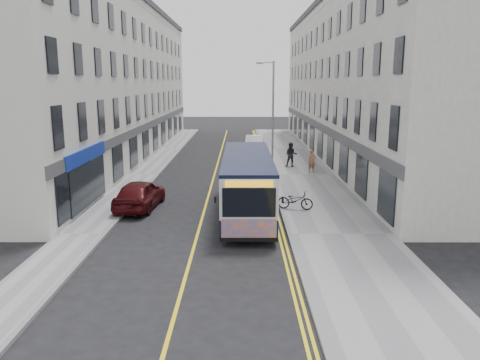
{
  "coord_description": "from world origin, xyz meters",
  "views": [
    {
      "loc": [
        1.89,
        -20.47,
        6.52
      ],
      "look_at": [
        1.85,
        2.98,
        1.6
      ],
      "focal_mm": 35.0,
      "sensor_mm": 36.0,
      "label": 1
    }
  ],
  "objects_px": {
    "streetlamp": "(272,112)",
    "bicycle": "(295,200)",
    "pedestrian_near": "(312,161)",
    "city_bus": "(247,182)",
    "pedestrian_far": "(291,155)",
    "car_maroon": "(140,194)",
    "car_white": "(255,144)"
  },
  "relations": [
    {
      "from": "city_bus",
      "to": "car_white",
      "type": "height_order",
      "value": "city_bus"
    },
    {
      "from": "bicycle",
      "to": "car_white",
      "type": "bearing_deg",
      "value": 17.89
    },
    {
      "from": "bicycle",
      "to": "pedestrian_far",
      "type": "height_order",
      "value": "pedestrian_far"
    },
    {
      "from": "pedestrian_near",
      "to": "car_maroon",
      "type": "distance_m",
      "value": 13.99
    },
    {
      "from": "pedestrian_near",
      "to": "pedestrian_far",
      "type": "xyz_separation_m",
      "value": [
        -1.23,
        2.39,
        0.11
      ]
    },
    {
      "from": "car_white",
      "to": "car_maroon",
      "type": "bearing_deg",
      "value": -104.09
    },
    {
      "from": "city_bus",
      "to": "bicycle",
      "type": "distance_m",
      "value": 2.7
    },
    {
      "from": "car_white",
      "to": "car_maroon",
      "type": "xyz_separation_m",
      "value": [
        -6.6,
        -20.11,
        -0.01
      ]
    },
    {
      "from": "city_bus",
      "to": "streetlamp",
      "type": "bearing_deg",
      "value": 80.46
    },
    {
      "from": "bicycle",
      "to": "pedestrian_near",
      "type": "relative_size",
      "value": 1.1
    },
    {
      "from": "bicycle",
      "to": "pedestrian_near",
      "type": "bearing_deg",
      "value": 0.66
    },
    {
      "from": "streetlamp",
      "to": "city_bus",
      "type": "bearing_deg",
      "value": -99.54
    },
    {
      "from": "pedestrian_far",
      "to": "car_maroon",
      "type": "distance_m",
      "value": 14.9
    },
    {
      "from": "streetlamp",
      "to": "car_white",
      "type": "xyz_separation_m",
      "value": [
        -0.97,
        9.44,
        -3.6
      ]
    },
    {
      "from": "streetlamp",
      "to": "pedestrian_near",
      "type": "height_order",
      "value": "streetlamp"
    },
    {
      "from": "pedestrian_far",
      "to": "streetlamp",
      "type": "bearing_deg",
      "value": -137.33
    },
    {
      "from": "car_white",
      "to": "car_maroon",
      "type": "relative_size",
      "value": 1.05
    },
    {
      "from": "city_bus",
      "to": "car_white",
      "type": "distance_m",
      "value": 21.12
    },
    {
      "from": "bicycle",
      "to": "car_white",
      "type": "xyz_separation_m",
      "value": [
        -1.48,
        20.72,
        0.19
      ]
    },
    {
      "from": "car_maroon",
      "to": "city_bus",
      "type": "bearing_deg",
      "value": 175.61
    },
    {
      "from": "city_bus",
      "to": "pedestrian_near",
      "type": "xyz_separation_m",
      "value": [
        4.79,
        10.31,
        -0.69
      ]
    },
    {
      "from": "pedestrian_far",
      "to": "car_maroon",
      "type": "bearing_deg",
      "value": -118.89
    },
    {
      "from": "city_bus",
      "to": "bicycle",
      "type": "relative_size",
      "value": 5.68
    },
    {
      "from": "streetlamp",
      "to": "pedestrian_far",
      "type": "bearing_deg",
      "value": 33.53
    },
    {
      "from": "city_bus",
      "to": "bicycle",
      "type": "height_order",
      "value": "city_bus"
    },
    {
      "from": "city_bus",
      "to": "car_white",
      "type": "relative_size",
      "value": 2.16
    },
    {
      "from": "pedestrian_far",
      "to": "car_maroon",
      "type": "xyz_separation_m",
      "value": [
        -9.17,
        -11.73,
        -0.28
      ]
    },
    {
      "from": "pedestrian_near",
      "to": "car_maroon",
      "type": "xyz_separation_m",
      "value": [
        -10.41,
        -9.35,
        -0.17
      ]
    },
    {
      "from": "city_bus",
      "to": "pedestrian_near",
      "type": "relative_size",
      "value": 6.25
    },
    {
      "from": "streetlamp",
      "to": "bicycle",
      "type": "bearing_deg",
      "value": -87.39
    },
    {
      "from": "bicycle",
      "to": "car_maroon",
      "type": "relative_size",
      "value": 0.4
    },
    {
      "from": "city_bus",
      "to": "pedestrian_far",
      "type": "bearing_deg",
      "value": 74.34
    }
  ]
}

